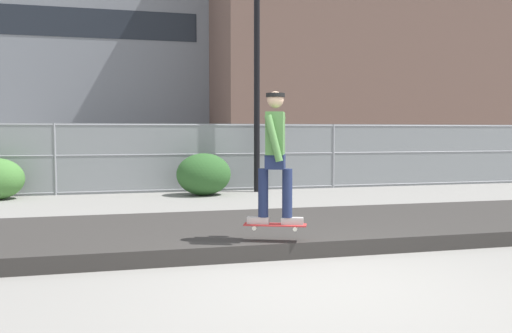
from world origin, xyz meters
name	(u,v)px	position (x,y,z in m)	size (l,w,h in m)	color
ground_plane	(325,286)	(0.00, 0.00, 0.00)	(120.00, 120.00, 0.00)	gray
gravel_berm	(262,230)	(0.00, 2.63, 0.11)	(17.65, 2.97, 0.21)	#33302D
skateboard	(275,225)	(-0.17, 1.31, 0.43)	(0.82, 0.47, 0.07)	#B22D2D
skater	(275,150)	(-0.17, 1.31, 1.39)	(0.71, 0.62, 1.69)	#B2ADA8
chain_fence	(203,157)	(0.00, 9.13, 0.93)	(22.93, 0.06, 1.85)	gray
street_lamp	(257,44)	(1.40, 8.66, 3.97)	(0.44, 0.44, 6.32)	black
parked_car_near	(70,156)	(-3.83, 12.93, 0.84)	(4.51, 2.17, 1.66)	navy
library_building	(46,59)	(-9.68, 50.43, 8.87)	(30.12, 15.58, 17.73)	slate
office_block	(356,13)	(17.27, 37.40, 11.93)	(23.94, 10.30, 23.86)	brown
shrub_center	(204,174)	(-0.11, 8.22, 0.54)	(1.40, 1.14, 1.08)	#2D5B28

